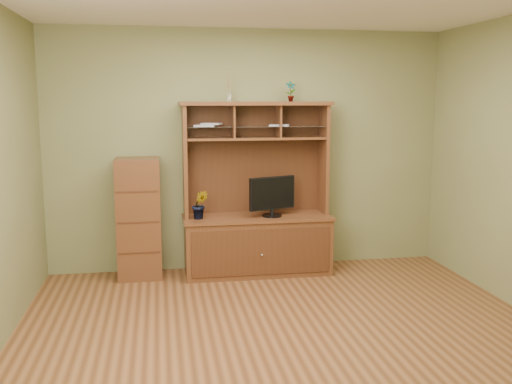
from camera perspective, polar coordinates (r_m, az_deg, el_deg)
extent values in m
cube|color=#553018|center=(4.90, 2.99, -14.01)|extent=(4.50, 4.00, 0.02)
cube|color=olive|center=(6.50, -0.80, 4.18)|extent=(4.50, 0.02, 2.70)
cube|color=olive|center=(2.65, 12.84, -3.52)|extent=(4.50, 0.02, 2.70)
cube|color=#4A2A15|center=(6.39, 0.12, -5.38)|extent=(1.60, 0.55, 0.62)
cube|color=#3A1B0F|center=(6.13, 0.57, -6.03)|extent=(1.50, 0.01, 0.50)
sphere|color=silver|center=(6.12, 0.60, -6.34)|extent=(0.02, 0.02, 0.02)
cube|color=#4A2A15|center=(6.32, 0.12, -2.52)|extent=(1.64, 0.59, 0.03)
cube|color=#4A2A15|center=(6.24, -7.13, 3.20)|extent=(0.04, 0.35, 1.25)
cube|color=#4A2A15|center=(6.49, 6.78, 3.45)|extent=(0.04, 0.35, 1.25)
cube|color=#3A1B0F|center=(6.48, -0.27, 3.50)|extent=(1.52, 0.02, 1.25)
cube|color=#4A2A15|center=(6.28, -0.03, 8.85)|extent=(1.66, 0.40, 0.04)
cube|color=#4A2A15|center=(6.30, -0.03, 5.39)|extent=(1.52, 0.32, 0.02)
cube|color=#4A2A15|center=(6.25, -2.34, 7.06)|extent=(0.02, 0.31, 0.35)
cube|color=#4A2A15|center=(6.34, 2.25, 7.09)|extent=(0.02, 0.31, 0.35)
cube|color=silver|center=(6.28, -0.02, 6.56)|extent=(1.50, 0.27, 0.01)
cylinder|color=black|center=(6.28, 1.62, -2.35)|extent=(0.21, 0.21, 0.02)
cylinder|color=black|center=(6.28, 1.63, -1.96)|extent=(0.04, 0.04, 0.07)
cube|color=black|center=(6.24, 1.63, -0.12)|extent=(0.53, 0.23, 0.36)
imported|color=#23531C|center=(6.15, -5.63, -1.27)|extent=(0.19, 0.16, 0.31)
imported|color=#336021|center=(6.36, 3.47, 10.02)|extent=(0.12, 0.08, 0.22)
cylinder|color=silver|center=(6.24, -2.76, 9.48)|extent=(0.06, 0.06, 0.10)
cylinder|color=olive|center=(6.24, -2.77, 10.80)|extent=(0.04, 0.04, 0.18)
cube|color=#B2B3B8|center=(6.22, -5.13, 6.63)|extent=(0.25, 0.21, 0.02)
cube|color=#B2B3B8|center=(6.23, -4.48, 6.83)|extent=(0.25, 0.22, 0.02)
cube|color=#B2B3B8|center=(6.34, 2.36, 6.70)|extent=(0.25, 0.22, 0.02)
cube|color=#4A2A15|center=(6.29, -11.63, -2.60)|extent=(0.47, 0.42, 1.31)
cube|color=#3A1B0F|center=(6.16, -11.59, -5.97)|extent=(0.43, 0.01, 0.02)
cube|color=#3A1B0F|center=(6.09, -11.69, -3.00)|extent=(0.43, 0.01, 0.01)
cube|color=#3A1B0F|center=(6.03, -11.79, 0.03)|extent=(0.43, 0.01, 0.01)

